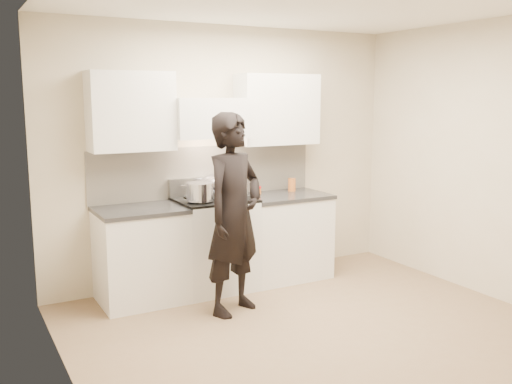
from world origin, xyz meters
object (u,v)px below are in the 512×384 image
Objects in this scene: wok at (218,184)px; utensil_crock at (243,185)px; counter_right at (284,235)px; person at (234,214)px; stove at (215,243)px.

utensil_crock is (0.34, 0.10, -0.06)m from wok.
counter_right is 3.08× the size of utensil_crock.
wok reaches higher than utensil_crock.
wok is 0.28× the size of person.
utensil_crock reaches higher than stove.
stove is at bearing -127.29° from wok.
stove is at bearing -151.42° from utensil_crock.
counter_right is 1.81× the size of wok.
wok reaches higher than counter_right.
wok is 0.36m from utensil_crock.
counter_right is (0.83, 0.00, -0.01)m from stove.
stove is at bearing -180.00° from counter_right.
counter_right is at bearing -32.81° from utensil_crock.
stove is 0.80m from person.
person reaches higher than counter_right.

